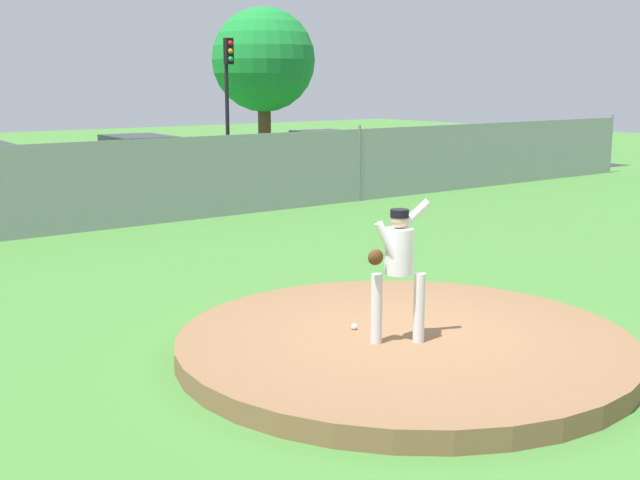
# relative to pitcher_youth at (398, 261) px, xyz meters

# --- Properties ---
(ground_plane) EXTENTS (80.00, 80.00, 0.00)m
(ground_plane) POSITION_rel_pitcher_youth_xyz_m (0.27, 6.15, -1.20)
(ground_plane) COLOR #427A33
(asphalt_strip) EXTENTS (44.00, 7.00, 0.01)m
(asphalt_strip) POSITION_rel_pitcher_youth_xyz_m (0.27, 14.65, -1.19)
(asphalt_strip) COLOR #2B2B2D
(asphalt_strip) RESTS_ON ground_plane
(pitchers_mound) EXTENTS (5.38, 5.38, 0.24)m
(pitchers_mound) POSITION_rel_pitcher_youth_xyz_m (0.27, 0.15, -1.08)
(pitchers_mound) COLOR brown
(pitchers_mound) RESTS_ON ground_plane
(pitcher_youth) EXTENTS (0.79, 0.39, 1.64)m
(pitcher_youth) POSITION_rel_pitcher_youth_xyz_m (0.00, 0.00, 0.00)
(pitcher_youth) COLOR silver
(pitcher_youth) RESTS_ON pitchers_mound
(baseball) EXTENTS (0.07, 0.07, 0.07)m
(baseball) POSITION_rel_pitcher_youth_xyz_m (-0.07, 0.67, -0.92)
(baseball) COLOR white
(baseball) RESTS_ON pitchers_mound
(chainlink_fence) EXTENTS (38.17, 0.07, 2.02)m
(chainlink_fence) POSITION_rel_pitcher_youth_xyz_m (0.27, 10.15, -0.23)
(chainlink_fence) COLOR gray
(chainlink_fence) RESTS_ON ground_plane
(parked_car_teal) EXTENTS (1.97, 4.19, 1.65)m
(parked_car_teal) POSITION_rel_pitcher_youth_xyz_m (3.87, 15.14, -0.42)
(parked_car_teal) COLOR #146066
(parked_car_teal) RESTS_ON ground_plane
(parked_car_slate) EXTENTS (2.07, 4.34, 1.54)m
(parked_car_slate) POSITION_rel_pitcher_youth_xyz_m (10.55, 14.86, -0.45)
(parked_car_slate) COLOR slate
(parked_car_slate) RESTS_ON ground_plane
(traffic_cone_orange) EXTENTS (0.40, 0.40, 0.55)m
(traffic_cone_orange) POSITION_rel_pitcher_youth_xyz_m (5.78, 12.47, -0.94)
(traffic_cone_orange) COLOR orange
(traffic_cone_orange) RESTS_ON asphalt_strip
(traffic_light_far) EXTENTS (0.28, 0.46, 4.64)m
(traffic_light_far) POSITION_rel_pitcher_youth_xyz_m (9.03, 18.80, 1.99)
(traffic_light_far) COLOR black
(traffic_light_far) RESTS_ON ground_plane
(tree_broad_right) EXTENTS (4.41, 4.41, 6.26)m
(tree_broad_right) POSITION_rel_pitcher_youth_xyz_m (13.52, 23.34, 2.83)
(tree_broad_right) COLOR #4C331E
(tree_broad_right) RESTS_ON ground_plane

